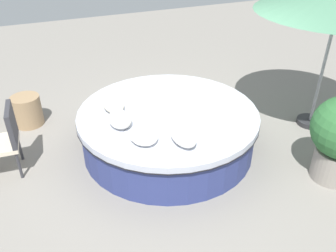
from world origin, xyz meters
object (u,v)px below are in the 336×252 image
at_px(throw_pillow_0, 113,103).
at_px(throw_pillow_2, 143,135).
at_px(throw_pillow_1, 120,119).
at_px(side_table, 27,111).
at_px(round_bed, 168,129).
at_px(throw_pillow_3, 183,136).
at_px(patio_chair, 5,137).

distance_m(throw_pillow_0, throw_pillow_2, 0.96).
height_order(throw_pillow_1, throw_pillow_2, throw_pillow_1).
xyz_separation_m(throw_pillow_0, side_table, (-1.16, -1.21, -0.47)).
bearing_deg(round_bed, side_table, -128.61).
bearing_deg(throw_pillow_1, throw_pillow_3, 41.79).
bearing_deg(throw_pillow_0, patio_chair, -87.68).
distance_m(round_bed, throw_pillow_3, 0.92).
distance_m(throw_pillow_0, throw_pillow_1, 0.50).
height_order(patio_chair, side_table, patio_chair).
bearing_deg(patio_chair, round_bed, -94.41).
distance_m(throw_pillow_3, side_table, 3.01).
xyz_separation_m(throw_pillow_2, side_table, (-2.11, -1.36, -0.46)).
distance_m(throw_pillow_0, patio_chair, 1.52).
distance_m(throw_pillow_2, throw_pillow_3, 0.51).
bearing_deg(throw_pillow_3, side_table, -142.51).
xyz_separation_m(throw_pillow_2, patio_chair, (-0.89, -1.66, -0.16)).
bearing_deg(throw_pillow_1, throw_pillow_0, 176.36).
bearing_deg(throw_pillow_0, throw_pillow_3, 26.45).
bearing_deg(throw_pillow_0, throw_pillow_2, 8.78).
height_order(throw_pillow_0, patio_chair, patio_chair).
bearing_deg(throw_pillow_2, round_bed, 134.69).
relative_size(throw_pillow_0, throw_pillow_1, 1.28).
height_order(round_bed, throw_pillow_1, throw_pillow_1).
relative_size(throw_pillow_0, throw_pillow_2, 1.18).
height_order(throw_pillow_0, throw_pillow_1, throw_pillow_1).
bearing_deg(throw_pillow_2, side_table, -147.24).
bearing_deg(side_table, throw_pillow_1, 35.51).
relative_size(throw_pillow_0, side_table, 1.08).
bearing_deg(side_table, throw_pillow_0, 46.26).
bearing_deg(round_bed, throw_pillow_0, -118.02).
height_order(round_bed, side_table, round_bed).
height_order(round_bed, patio_chair, patio_chair).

